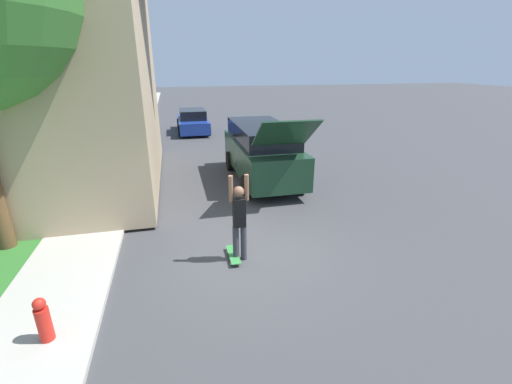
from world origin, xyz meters
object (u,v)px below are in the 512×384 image
(skateboard, at_px, (233,255))
(fire_hydrant, at_px, (43,320))
(suv_parked, at_px, (262,151))
(car_down_street, at_px, (193,121))
(skateboarder, at_px, (239,218))

(skateboard, relative_size, fire_hydrant, 1.12)
(suv_parked, distance_m, skateboard, 5.46)
(fire_hydrant, bearing_deg, suv_parked, 53.35)
(car_down_street, distance_m, skateboarder, 15.07)
(suv_parked, height_order, skateboarder, suv_parked)
(skateboarder, bearing_deg, car_down_street, 89.97)
(fire_hydrant, bearing_deg, car_down_street, 79.00)
(car_down_street, relative_size, fire_hydrant, 5.96)
(skateboard, bearing_deg, fire_hydrant, -150.60)
(suv_parked, height_order, fire_hydrant, suv_parked)
(skateboarder, distance_m, skateboard, 0.91)
(suv_parked, height_order, car_down_street, suv_parked)
(suv_parked, bearing_deg, skateboarder, -109.32)
(suv_parked, relative_size, car_down_street, 1.32)
(suv_parked, relative_size, skateboard, 7.03)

